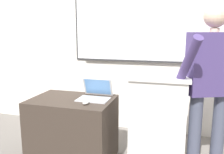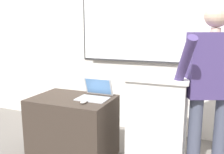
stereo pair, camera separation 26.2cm
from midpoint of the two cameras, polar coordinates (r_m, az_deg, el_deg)
name	(u,v)px [view 1 (the left image)]	position (r m, az deg, el deg)	size (l,w,h in m)	color
back_wall	(140,41)	(3.43, 4.54, 8.68)	(6.40, 0.17, 2.61)	silver
lectern_podium	(158,120)	(2.62, 8.23, -10.32)	(0.62, 0.51, 1.00)	silver
side_desk	(73,129)	(2.79, -12.10, -12.28)	(0.90, 0.62, 0.72)	#382D26
person_presenter	(211,77)	(2.50, 19.99, -0.03)	(0.64, 0.69, 1.71)	#474C60
laptop	(96,93)	(2.65, -6.78, -3.77)	(0.34, 0.31, 0.21)	#B7BABF
wireless_keyboard	(157,75)	(2.43, 7.80, 0.46)	(0.43, 0.15, 0.02)	silver
computer_mouse_by_laptop	(86,103)	(2.45, -9.38, -6.13)	(0.06, 0.10, 0.03)	silver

